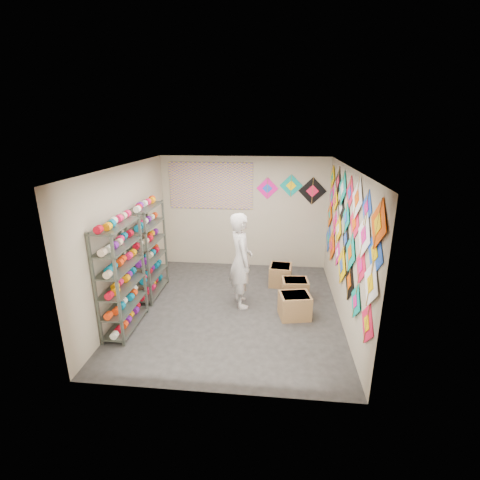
# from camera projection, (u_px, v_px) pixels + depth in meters

# --- Properties ---
(ground) EXTENTS (4.50, 4.50, 0.00)m
(ground) POSITION_uv_depth(u_px,v_px,m) (233.00, 308.00, 6.73)
(ground) COLOR #292624
(room_walls) EXTENTS (4.50, 4.50, 4.50)m
(room_walls) POSITION_uv_depth(u_px,v_px,m) (233.00, 227.00, 6.22)
(room_walls) COLOR tan
(room_walls) RESTS_ON ground
(shelf_rack_front) EXTENTS (0.40, 1.10, 1.90)m
(shelf_rack_front) POSITION_uv_depth(u_px,v_px,m) (121.00, 278.00, 5.80)
(shelf_rack_front) COLOR #4C5147
(shelf_rack_front) RESTS_ON ground
(shelf_rack_back) EXTENTS (0.40, 1.10, 1.90)m
(shelf_rack_back) POSITION_uv_depth(u_px,v_px,m) (149.00, 251.00, 7.03)
(shelf_rack_back) COLOR #4C5147
(shelf_rack_back) RESTS_ON ground
(string_spools) EXTENTS (0.12, 2.36, 0.12)m
(string_spools) POSITION_uv_depth(u_px,v_px,m) (136.00, 258.00, 6.39)
(string_spools) COLOR #FE1553
(string_spools) RESTS_ON ground
(kite_wall_display) EXTENTS (0.06, 4.29, 2.09)m
(kite_wall_display) POSITION_uv_depth(u_px,v_px,m) (346.00, 231.00, 5.99)
(kite_wall_display) COLOR red
(kite_wall_display) RESTS_ON room_walls
(back_wall_kites) EXTENTS (1.64, 0.02, 0.72)m
(back_wall_kites) POSITION_uv_depth(u_px,v_px,m) (294.00, 189.00, 8.12)
(back_wall_kites) COLOR #E40D85
(back_wall_kites) RESTS_ON room_walls
(poster) EXTENTS (2.00, 0.01, 1.10)m
(poster) POSITION_uv_depth(u_px,v_px,m) (211.00, 186.00, 8.29)
(poster) COLOR #604595
(poster) RESTS_ON room_walls
(shopkeeper) EXTENTS (0.96, 0.87, 1.86)m
(shopkeeper) POSITION_uv_depth(u_px,v_px,m) (241.00, 260.00, 6.61)
(shopkeeper) COLOR #BDACA1
(shopkeeper) RESTS_ON ground
(carton_a) EXTENTS (0.62, 0.55, 0.45)m
(carton_a) POSITION_uv_depth(u_px,v_px,m) (295.00, 306.00, 6.37)
(carton_a) COLOR brown
(carton_a) RESTS_ON ground
(carton_b) EXTENTS (0.55, 0.46, 0.42)m
(carton_b) POSITION_uv_depth(u_px,v_px,m) (295.00, 289.00, 7.04)
(carton_b) COLOR brown
(carton_b) RESTS_ON ground
(carton_c) EXTENTS (0.51, 0.55, 0.45)m
(carton_c) POSITION_uv_depth(u_px,v_px,m) (280.00, 275.00, 7.69)
(carton_c) COLOR brown
(carton_c) RESTS_ON ground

